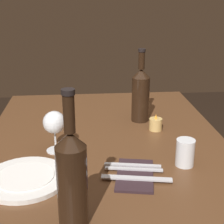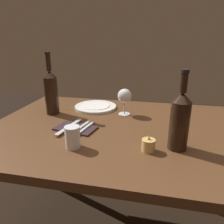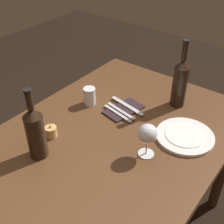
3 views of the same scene
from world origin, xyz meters
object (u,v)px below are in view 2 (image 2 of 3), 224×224
water_tumbler (73,138)px  dinner_plate (96,107)px  folded_napkin (75,128)px  fork_outer (85,128)px  wine_bottle (180,120)px  table_knife (69,126)px  votive_candle (148,145)px  wine_bottle_second (51,91)px  fork_inner (80,127)px  wine_glass_left (125,97)px

water_tumbler → dinner_plate: size_ratio=0.35×
water_tumbler → folded_napkin: (0.06, -0.17, -0.04)m
water_tumbler → dinner_plate: (0.05, -0.50, -0.03)m
dinner_plate → fork_outer: dinner_plate is taller
wine_bottle → water_tumbler: wine_bottle is taller
water_tumbler → table_knife: (0.09, -0.17, -0.03)m
votive_candle → folded_napkin: (0.35, -0.14, -0.02)m
wine_bottle_second → fork_inner: 0.32m
wine_bottle → votive_candle: wine_bottle is taller
wine_glass_left → fork_outer: size_ratio=0.82×
votive_candle → dinner_plate: 0.58m
dinner_plate → wine_glass_left: bearing=157.8°
wine_glass_left → fork_outer: wine_glass_left is taller
wine_bottle_second → dinner_plate: size_ratio=1.35×
wine_glass_left → fork_outer: (0.14, 0.25, -0.09)m
dinner_plate → wine_bottle: bearing=137.2°
wine_bottle_second → fork_inner: (-0.23, 0.18, -0.12)m
wine_bottle_second → water_tumbler: 0.45m
wine_glass_left → water_tumbler: (0.14, 0.42, -0.06)m
fork_inner → water_tumbler: bearing=100.2°
fork_inner → fork_outer: 0.02m
wine_bottle_second → water_tumbler: size_ratio=3.84×
dinner_plate → table_knife: size_ratio=1.20×
fork_inner → wine_glass_left: bearing=-124.1°
wine_glass_left → votive_candle: size_ratio=2.19×
water_tumbler → fork_inner: (0.03, -0.17, -0.03)m
wine_glass_left → wine_bottle_second: bearing=9.8°
wine_bottle → folded_napkin: size_ratio=1.49×
folded_napkin → fork_outer: (-0.05, 0.00, 0.01)m
votive_candle → wine_bottle_second: bearing=-29.8°
wine_bottle_second → votive_candle: size_ratio=5.07×
dinner_plate → table_knife: dinner_plate is taller
wine_bottle_second → fork_inner: wine_bottle_second is taller
folded_napkin → fork_outer: fork_outer is taller
fork_outer → water_tumbler: bearing=91.9°
votive_candle → table_knife: bearing=-19.8°
wine_bottle → wine_bottle_second: bearing=-22.4°
wine_glass_left → wine_bottle_second: size_ratio=0.43×
wine_glass_left → water_tumbler: wine_glass_left is taller
fork_inner → folded_napkin: bearing=0.0°
votive_candle → table_knife: size_ratio=0.32×
wine_bottle → votive_candle: 0.15m
wine_bottle → table_knife: 0.51m
wine_glass_left → wine_bottle: bearing=127.6°
votive_candle → fork_outer: votive_candle is taller
wine_glass_left → folded_napkin: 0.33m
fork_outer → table_knife: (0.08, 0.00, 0.00)m
votive_candle → folded_napkin: bearing=-21.4°
wine_glass_left → wine_bottle_second: 0.41m
wine_bottle_second → water_tumbler: wine_bottle_second is taller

